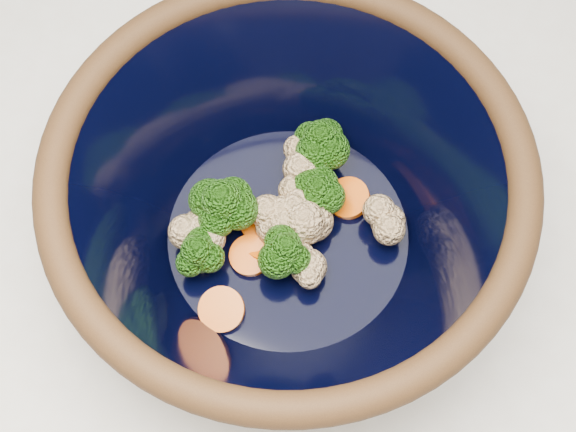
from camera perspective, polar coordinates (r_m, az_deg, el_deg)
name	(u,v)px	position (r m, az deg, el deg)	size (l,w,h in m)	color
ground	(332,411)	(1.49, 3.15, -13.67)	(3.00, 3.00, 0.00)	#9E7A54
counter	(349,341)	(1.06, 4.38, -8.84)	(1.20, 1.20, 0.90)	silver
mixing_bowl	(288,208)	(0.54, 0.00, 0.60)	(0.39, 0.39, 0.14)	black
vegetable_pile	(278,210)	(0.57, -0.69, 0.41)	(0.14, 0.17, 0.06)	#608442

